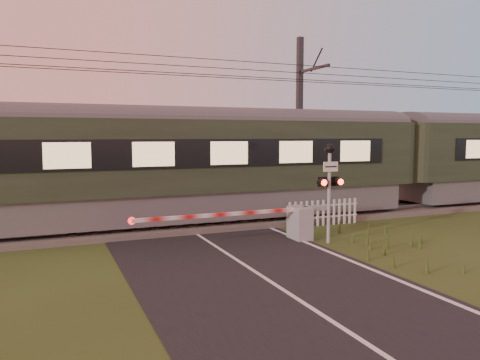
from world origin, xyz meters
name	(u,v)px	position (x,y,z in m)	size (l,w,h in m)	color
ground	(258,274)	(0.00, 0.00, 0.00)	(160.00, 160.00, 0.00)	#323F18
road	(263,277)	(0.02, -0.23, 0.01)	(6.00, 140.00, 0.03)	black
track_bed	(184,224)	(0.00, 6.50, 0.07)	(140.00, 3.40, 0.39)	#47423D
overhead_wires	(182,68)	(0.00, 6.50, 5.72)	(120.00, 0.62, 0.62)	black
train	(395,159)	(9.72, 6.50, 2.31)	(43.41, 2.99, 4.05)	slate
boom_gate	(292,222)	(2.56, 2.94, 0.60)	(6.39, 0.82, 1.09)	gray
crossing_signal	(329,175)	(3.41, 2.15, 2.12)	(0.78, 0.34, 3.08)	gray
picket_fence	(323,213)	(4.80, 4.60, 0.49)	(3.05, 0.08, 0.96)	silver
catenary_mast	(300,121)	(6.15, 8.73, 4.00)	(0.24, 2.47, 7.72)	#2D2D30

